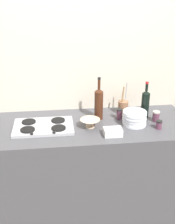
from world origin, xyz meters
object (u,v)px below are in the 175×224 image
object	(u,v)px
wine_bottle_mid_left	(145,104)
condiment_jar_front	(159,125)
wine_bottle_leftmost	(99,103)
condiment_jar_rear	(156,116)
mixing_bowl	(90,123)
utensil_crock	(123,107)
plate_stack	(134,118)
butter_dish	(113,132)
stovetop_hob	(43,126)
condiment_jar_spare	(119,114)

from	to	relation	value
wine_bottle_mid_left	condiment_jar_front	xyz separation A→B (m)	(0.05, -0.23, -0.10)
wine_bottle_leftmost	condiment_jar_rear	distance (m)	0.52
wine_bottle_mid_left	mixing_bowl	size ratio (longest dim) A/B	2.00
utensil_crock	wine_bottle_leftmost	bearing A→B (deg)	-160.34
plate_stack	butter_dish	xyz separation A→B (m)	(-0.22, -0.17, -0.03)
condiment_jar_front	mixing_bowl	bearing A→B (deg)	170.64
stovetop_hob	condiment_jar_spare	world-z (taller)	condiment_jar_spare
butter_dish	condiment_jar_spare	size ratio (longest dim) A/B	1.51
utensil_crock	condiment_jar_rear	world-z (taller)	utensil_crock
wine_bottle_leftmost	butter_dish	xyz separation A→B (m)	(0.07, -0.32, -0.12)
condiment_jar_front	condiment_jar_spare	size ratio (longest dim) A/B	0.76
plate_stack	stovetop_hob	bearing A→B (deg)	178.60
condiment_jar_front	condiment_jar_rear	world-z (taller)	condiment_jar_rear
wine_bottle_leftmost	condiment_jar_front	world-z (taller)	wine_bottle_leftmost
wine_bottle_leftmost	mixing_bowl	xyz separation A→B (m)	(-0.10, -0.16, -0.11)
mixing_bowl	utensil_crock	size ratio (longest dim) A/B	0.56
utensil_crock	condiment_jar_rear	distance (m)	0.32
plate_stack	utensil_crock	xyz separation A→B (m)	(-0.05, 0.24, 0.01)
mixing_bowl	butter_dish	distance (m)	0.23
butter_dish	condiment_jar_front	bearing A→B (deg)	9.44
plate_stack	mixing_bowl	distance (m)	0.39
stovetop_hob	mixing_bowl	distance (m)	0.40
wine_bottle_mid_left	utensil_crock	world-z (taller)	wine_bottle_mid_left
wine_bottle_mid_left	condiment_jar_rear	world-z (taller)	wine_bottle_mid_left
butter_dish	condiment_jar_rear	distance (m)	0.48
butter_dish	condiment_jar_spare	bearing A→B (deg)	68.16
plate_stack	condiment_jar_spare	xyz separation A→B (m)	(-0.10, 0.12, -0.01)
condiment_jar_rear	mixing_bowl	bearing A→B (deg)	-175.14
condiment_jar_front	wine_bottle_mid_left	bearing A→B (deg)	103.14
stovetop_hob	wine_bottle_leftmost	distance (m)	0.52
mixing_bowl	condiment_jar_front	distance (m)	0.58
wine_bottle_mid_left	condiment_jar_rear	size ratio (longest dim) A/B	3.62
plate_stack	wine_bottle_leftmost	world-z (taller)	wine_bottle_leftmost
utensil_crock	plate_stack	bearing A→B (deg)	-79.20
wine_bottle_leftmost	wine_bottle_mid_left	xyz separation A→B (m)	(0.42, -0.02, -0.01)
stovetop_hob	plate_stack	xyz separation A→B (m)	(0.78, -0.02, 0.05)
condiment_jar_front	condiment_jar_spare	xyz separation A→B (m)	(-0.29, 0.22, 0.01)
wine_bottle_leftmost	mixing_bowl	world-z (taller)	wine_bottle_leftmost
condiment_jar_front	wine_bottle_leftmost	bearing A→B (deg)	151.60
butter_dish	condiment_jar_front	distance (m)	0.41
plate_stack	wine_bottle_leftmost	distance (m)	0.34
mixing_bowl	butter_dish	bearing A→B (deg)	-44.43
wine_bottle_leftmost	condiment_jar_spare	xyz separation A→B (m)	(0.18, -0.03, -0.10)
condiment_jar_rear	wine_bottle_mid_left	bearing A→B (deg)	131.48
stovetop_hob	plate_stack	world-z (taller)	plate_stack
wine_bottle_mid_left	mixing_bowl	bearing A→B (deg)	-165.02
mixing_bowl	wine_bottle_leftmost	bearing A→B (deg)	58.94
plate_stack	condiment_jar_spare	size ratio (longest dim) A/B	2.19
wine_bottle_leftmost	mixing_bowl	distance (m)	0.22
butter_dish	plate_stack	bearing A→B (deg)	37.94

